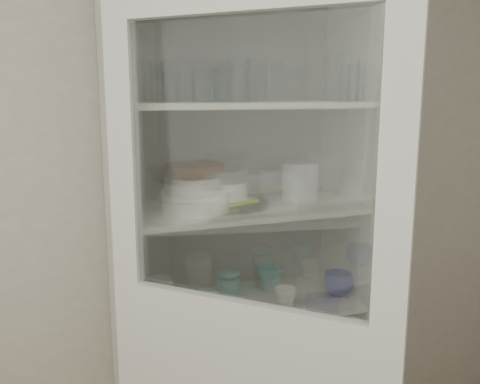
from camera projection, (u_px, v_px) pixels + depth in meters
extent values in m
cube|color=#AFA897|center=(177.00, 189.00, 2.13)|extent=(3.60, 0.02, 2.60)
cube|color=beige|center=(116.00, 270.00, 1.87)|extent=(0.03, 0.45, 2.10)
cube|color=beige|center=(346.00, 245.00, 2.19)|extent=(0.03, 0.45, 2.10)
cube|color=gray|center=(224.00, 242.00, 2.23)|extent=(1.00, 0.03, 2.10)
cube|color=silver|center=(241.00, 305.00, 2.06)|extent=(0.94, 0.42, 0.02)
cube|color=silver|center=(241.00, 209.00, 1.98)|extent=(0.94, 0.42, 0.02)
cube|color=silver|center=(241.00, 105.00, 1.91)|extent=(0.94, 0.42, 0.02)
cube|color=beige|center=(124.00, 157.00, 1.56)|extent=(0.09, 0.09, 0.80)
cube|color=beige|center=(397.00, 174.00, 1.23)|extent=(0.09, 0.09, 0.80)
cube|color=silver|center=(245.00, 164.00, 1.39)|extent=(0.53, 0.51, 0.78)
cylinder|color=silver|center=(185.00, 83.00, 1.70)|extent=(0.08, 0.08, 0.13)
cylinder|color=silver|center=(201.00, 83.00, 1.74)|extent=(0.08, 0.08, 0.13)
cylinder|color=silver|center=(223.00, 83.00, 1.74)|extent=(0.09, 0.09, 0.13)
cylinder|color=silver|center=(239.00, 81.00, 1.77)|extent=(0.07, 0.07, 0.15)
cylinder|color=silver|center=(257.00, 80.00, 1.80)|extent=(0.10, 0.10, 0.15)
cylinder|color=silver|center=(349.00, 81.00, 1.88)|extent=(0.09, 0.09, 0.16)
cylinder|color=silver|center=(356.00, 84.00, 1.90)|extent=(0.08, 0.08, 0.13)
cylinder|color=silver|center=(160.00, 82.00, 1.81)|extent=(0.09, 0.09, 0.14)
cylinder|color=silver|center=(172.00, 82.00, 1.78)|extent=(0.08, 0.08, 0.14)
cylinder|color=silver|center=(217.00, 81.00, 1.89)|extent=(0.09, 0.09, 0.16)
cylinder|color=silver|center=(222.00, 85.00, 1.88)|extent=(0.08, 0.08, 0.13)
cylinder|color=silver|center=(251.00, 81.00, 1.92)|extent=(0.10, 0.10, 0.15)
cylinder|color=white|center=(195.00, 202.00, 1.89)|extent=(0.25, 0.25, 0.07)
cylinder|color=white|center=(188.00, 188.00, 2.05)|extent=(0.19, 0.19, 0.11)
cylinder|color=silver|center=(195.00, 185.00, 1.88)|extent=(0.24, 0.24, 0.06)
imported|color=#563416|center=(195.00, 170.00, 1.86)|extent=(0.22, 0.22, 0.05)
cylinder|color=silver|center=(228.00, 204.00, 1.97)|extent=(0.37, 0.37, 0.02)
cube|color=#FDF63C|center=(228.00, 200.00, 1.97)|extent=(0.22, 0.22, 0.01)
cylinder|color=white|center=(228.00, 190.00, 1.96)|extent=(0.17, 0.17, 0.07)
cylinder|color=silver|center=(300.00, 182.00, 2.05)|extent=(0.15, 0.15, 0.16)
imported|color=navy|center=(338.00, 284.00, 2.13)|extent=(0.13, 0.13, 0.10)
imported|color=teal|center=(270.00, 279.00, 2.17)|extent=(0.14, 0.14, 0.11)
imported|color=white|center=(285.00, 298.00, 1.99)|extent=(0.11, 0.11, 0.08)
cylinder|color=teal|center=(228.00, 289.00, 2.07)|extent=(0.10, 0.10, 0.10)
ellipsoid|color=teal|center=(228.00, 275.00, 2.06)|extent=(0.10, 0.10, 0.02)
cylinder|color=silver|center=(237.00, 306.00, 1.96)|extent=(0.11, 0.11, 0.04)
cylinder|color=white|center=(159.00, 295.00, 1.97)|extent=(0.12, 0.12, 0.13)
cube|color=#B6B6B6|center=(266.00, 377.00, 2.19)|extent=(0.22, 0.19, 0.05)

